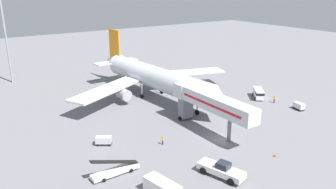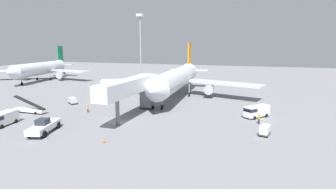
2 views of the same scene
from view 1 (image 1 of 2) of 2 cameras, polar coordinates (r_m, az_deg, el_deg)
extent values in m
plane|color=slate|center=(60.60, 9.18, -7.76)|extent=(300.00, 300.00, 0.00)
cylinder|color=silver|center=(79.61, -1.88, 2.84)|extent=(8.30, 36.22, 5.30)
cone|color=silver|center=(65.44, 8.80, -0.88)|extent=(5.53, 4.67, 5.19)
cone|color=silver|center=(96.83, -9.54, 5.67)|extent=(5.57, 7.01, 5.04)
cube|color=orange|center=(94.47, -9.20, 8.40)|extent=(0.80, 5.21, 8.48)
cube|color=silver|center=(96.56, -7.28, 5.90)|extent=(6.66, 4.30, 0.24)
cube|color=silver|center=(93.47, -10.60, 5.31)|extent=(6.66, 4.30, 0.24)
cube|color=silver|center=(89.50, 3.12, 3.80)|extent=(21.39, 11.10, 0.44)
cube|color=silver|center=(76.15, -10.43, 0.87)|extent=(20.89, 14.01, 0.44)
cylinder|color=#A8A8AD|center=(86.75, 1.91, 2.28)|extent=(2.79, 3.48, 2.52)
cylinder|color=#A8A8AD|center=(77.24, -7.62, 0.06)|extent=(2.79, 3.48, 2.52)
cylinder|color=gray|center=(70.43, 5.05, -1.97)|extent=(0.28, 0.28, 2.96)
cylinder|color=black|center=(70.96, 5.02, -3.09)|extent=(0.44, 1.13, 1.10)
cylinder|color=gray|center=(83.90, -1.09, 1.48)|extent=(0.28, 0.28, 2.96)
cylinder|color=black|center=(84.34, -1.08, 0.52)|extent=(0.44, 1.13, 1.10)
cylinder|color=gray|center=(80.47, -4.51, 0.68)|extent=(0.28, 0.28, 2.96)
cylinder|color=black|center=(80.94, -4.49, -0.32)|extent=(0.44, 1.13, 1.10)
cube|color=silver|center=(60.27, 8.31, -1.51)|extent=(3.12, 17.98, 2.70)
cube|color=red|center=(59.30, 7.23, -1.80)|extent=(0.14, 15.09, 0.44)
cube|color=silver|center=(67.19, 2.80, 0.78)|extent=(3.47, 2.82, 2.84)
cube|color=#232833|center=(68.10, 2.14, 1.25)|extent=(3.30, 0.26, 0.90)
cube|color=slate|center=(67.90, 3.06, -2.20)|extent=(2.56, 1.82, 4.40)
cylinder|color=black|center=(67.91, 2.07, -4.18)|extent=(0.31, 0.80, 0.80)
cylinder|color=black|center=(69.53, 3.96, -3.66)|extent=(0.31, 0.80, 0.80)
cylinder|color=slate|center=(59.30, 10.50, -5.89)|extent=(0.70, 0.70, 4.80)
cube|color=white|center=(49.67, 9.10, -12.72)|extent=(4.24, 7.39, 0.92)
cube|color=#232833|center=(49.06, 9.51, -11.94)|extent=(2.08, 2.19, 0.90)
cylinder|color=black|center=(49.86, 12.05, -13.41)|extent=(0.70, 1.17, 1.10)
cylinder|color=black|center=(48.18, 10.79, -14.55)|extent=(0.70, 1.17, 1.10)
cylinder|color=black|center=(51.71, 7.49, -11.89)|extent=(0.70, 1.17, 1.10)
cylinder|color=black|center=(50.09, 6.11, -12.91)|extent=(0.70, 1.17, 1.10)
cube|color=white|center=(50.26, -9.06, -12.90)|extent=(7.33, 1.78, 0.55)
cube|color=black|center=(49.47, -9.16, -11.36)|extent=(7.36, 1.05, 2.52)
cylinder|color=black|center=(49.05, -10.98, -14.26)|extent=(0.60, 0.23, 0.60)
cylinder|color=black|center=(50.26, -11.74, -13.44)|extent=(0.60, 0.23, 0.60)
cylinder|color=black|center=(50.65, -6.38, -12.87)|extent=(0.60, 0.23, 0.60)
cylinder|color=black|center=(51.82, -7.23, -12.12)|extent=(0.60, 0.23, 0.60)
cube|color=white|center=(83.77, 15.29, 0.24)|extent=(4.87, 5.39, 1.97)
cube|color=#1E232D|center=(81.92, 15.53, 0.13)|extent=(2.57, 2.55, 0.63)
cylinder|color=black|center=(82.67, 16.04, -0.75)|extent=(0.69, 0.74, 0.68)
cylinder|color=black|center=(82.33, 14.81, -0.72)|extent=(0.69, 0.74, 0.68)
cylinder|color=black|center=(85.79, 15.64, -0.02)|extent=(0.69, 0.74, 0.68)
cylinder|color=black|center=(85.46, 14.45, 0.02)|extent=(0.69, 0.74, 0.68)
cube|color=white|center=(44.89, -1.00, -15.79)|extent=(3.03, 5.68, 1.97)
cylinder|color=black|center=(46.98, -1.58, -15.44)|extent=(0.49, 0.74, 0.68)
cube|color=#38383D|center=(59.20, -10.97, -8.22)|extent=(2.99, 2.60, 0.22)
cube|color=silver|center=(58.91, -11.01, -7.64)|extent=(2.99, 2.60, 1.11)
cylinder|color=black|center=(59.60, -9.94, -8.09)|extent=(0.37, 0.30, 0.36)
cylinder|color=black|center=(58.56, -10.13, -8.60)|extent=(0.37, 0.30, 0.36)
cylinder|color=black|center=(59.95, -11.77, -8.04)|extent=(0.37, 0.30, 0.36)
cylinder|color=black|center=(58.93, -11.99, -8.55)|extent=(0.37, 0.30, 0.36)
cube|color=#38383D|center=(79.21, 21.56, -2.23)|extent=(1.76, 2.69, 0.22)
cube|color=silver|center=(78.99, 21.62, -1.77)|extent=(1.76, 2.69, 1.16)
cylinder|color=black|center=(79.06, 22.28, -2.45)|extent=(0.19, 0.38, 0.36)
cylinder|color=black|center=(78.28, 21.67, -2.57)|extent=(0.19, 0.38, 0.36)
cylinder|color=black|center=(80.21, 21.44, -2.05)|extent=(0.19, 0.38, 0.36)
cylinder|color=black|center=(79.45, 20.83, -2.17)|extent=(0.19, 0.38, 0.36)
cylinder|color=#1E2333|center=(58.19, -0.93, -8.24)|extent=(0.33, 0.33, 0.78)
cylinder|color=orange|center=(57.88, -0.94, -7.62)|extent=(0.44, 0.44, 0.62)
sphere|color=tan|center=(57.69, -0.94, -7.23)|extent=(0.21, 0.21, 0.21)
cylinder|color=#1E2333|center=(81.74, 17.78, -1.06)|extent=(0.35, 0.35, 0.89)
cylinder|color=orange|center=(81.49, 17.84, -0.53)|extent=(0.47, 0.47, 0.70)
sphere|color=tan|center=(81.34, 17.87, -0.21)|extent=(0.24, 0.24, 0.24)
cube|color=black|center=(57.32, 17.88, -10.08)|extent=(0.42, 0.42, 0.03)
cone|color=orange|center=(57.17, 17.91, -9.80)|extent=(0.36, 0.36, 0.62)
cylinder|color=#93969B|center=(101.59, -26.12, 8.81)|extent=(0.56, 0.56, 25.47)
camera|label=2|loc=(62.72, 54.40, -1.50)|focal=27.89mm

